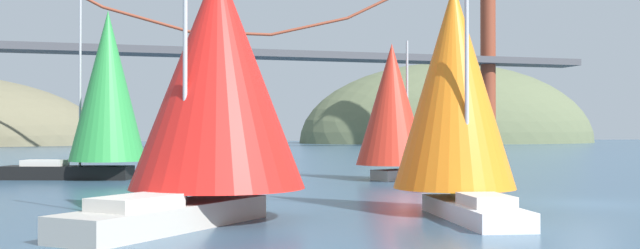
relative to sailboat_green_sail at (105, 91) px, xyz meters
The scene contains 8 objects.
ground_plane 27.79m from the sailboat_green_sail, 46.78° to the right, with size 360.00×360.00×0.00m, color #385670.
headland_right 139.54m from the sailboat_green_sail, 55.64° to the left, with size 75.58×44.00×39.06m, color #5B6647.
suspension_bridge 78.40m from the sailboat_green_sail, 76.03° to the left, with size 132.35×6.00×40.15m.
sailboat_green_sail is the anchor object (origin of this frame).
sailboat_orange_sail 24.80m from the sailboat_green_sail, 60.55° to the right, with size 4.86×7.72×8.61m.
sailboat_scarlet_sail 17.14m from the sailboat_green_sail, 17.45° to the right, with size 7.50×5.56×8.29m.
sailboat_red_spinnaker 21.59m from the sailboat_green_sail, 79.66° to the right, with size 9.04×9.33×9.60m.
channel_buoy 22.43m from the sailboat_green_sail, 44.64° to the right, with size 1.10×1.10×2.64m.
Camera 1 is at (-17.75, -24.38, 2.88)m, focal length 40.02 mm.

